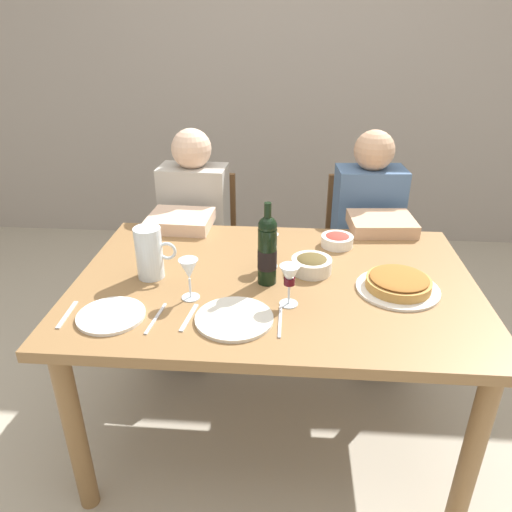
% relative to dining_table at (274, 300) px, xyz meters
% --- Properties ---
extents(ground_plane, '(8.00, 8.00, 0.00)m').
position_rel_dining_table_xyz_m(ground_plane, '(0.00, 0.00, -0.67)').
color(ground_plane, '#B2A893').
extents(back_wall, '(8.00, 0.10, 2.80)m').
position_rel_dining_table_xyz_m(back_wall, '(0.00, 2.16, 0.73)').
color(back_wall, '#A3998E').
rests_on(back_wall, ground).
extents(dining_table, '(1.50, 1.00, 0.76)m').
position_rel_dining_table_xyz_m(dining_table, '(0.00, 0.00, 0.00)').
color(dining_table, olive).
rests_on(dining_table, ground).
extents(wine_bottle, '(0.07, 0.07, 0.31)m').
position_rel_dining_table_xyz_m(wine_bottle, '(-0.03, -0.02, 0.23)').
color(wine_bottle, black).
rests_on(wine_bottle, dining_table).
extents(water_pitcher, '(0.16, 0.10, 0.20)m').
position_rel_dining_table_xyz_m(water_pitcher, '(-0.47, -0.01, 0.18)').
color(water_pitcher, silver).
rests_on(water_pitcher, dining_table).
extents(baked_tart, '(0.30, 0.30, 0.06)m').
position_rel_dining_table_xyz_m(baked_tart, '(0.45, -0.05, 0.12)').
color(baked_tart, white).
rests_on(baked_tart, dining_table).
extents(salad_bowl, '(0.14, 0.14, 0.06)m').
position_rel_dining_table_xyz_m(salad_bowl, '(0.26, 0.32, 0.12)').
color(salad_bowl, white).
rests_on(salad_bowl, dining_table).
extents(olive_bowl, '(0.16, 0.16, 0.07)m').
position_rel_dining_table_xyz_m(olive_bowl, '(0.14, 0.07, 0.13)').
color(olive_bowl, silver).
rests_on(olive_bowl, dining_table).
extents(wine_glass_left_diner, '(0.07, 0.07, 0.15)m').
position_rel_dining_table_xyz_m(wine_glass_left_diner, '(-0.29, -0.16, 0.20)').
color(wine_glass_left_diner, silver).
rests_on(wine_glass_left_diner, dining_table).
extents(wine_glass_right_diner, '(0.07, 0.07, 0.15)m').
position_rel_dining_table_xyz_m(wine_glass_right_diner, '(0.05, -0.17, 0.20)').
color(wine_glass_right_diner, silver).
rests_on(wine_glass_right_diner, dining_table).
extents(wine_glass_centre, '(0.07, 0.07, 0.14)m').
position_rel_dining_table_xyz_m(wine_glass_centre, '(-0.03, 0.10, 0.19)').
color(wine_glass_centre, silver).
rests_on(wine_glass_centre, dining_table).
extents(dinner_plate_left_setting, '(0.26, 0.26, 0.01)m').
position_rel_dining_table_xyz_m(dinner_plate_left_setting, '(-0.12, -0.28, 0.10)').
color(dinner_plate_left_setting, silver).
rests_on(dinner_plate_left_setting, dining_table).
extents(dinner_plate_right_setting, '(0.22, 0.22, 0.01)m').
position_rel_dining_table_xyz_m(dinner_plate_right_setting, '(-0.53, -0.30, 0.10)').
color(dinner_plate_right_setting, white).
rests_on(dinner_plate_right_setting, dining_table).
extents(fork_left_setting, '(0.03, 0.16, 0.00)m').
position_rel_dining_table_xyz_m(fork_left_setting, '(-0.27, -0.28, 0.09)').
color(fork_left_setting, silver).
rests_on(fork_left_setting, dining_table).
extents(knife_left_setting, '(0.01, 0.18, 0.00)m').
position_rel_dining_table_xyz_m(knife_left_setting, '(0.03, -0.28, 0.09)').
color(knife_left_setting, silver).
rests_on(knife_left_setting, dining_table).
extents(knife_right_setting, '(0.03, 0.18, 0.00)m').
position_rel_dining_table_xyz_m(knife_right_setting, '(-0.38, -0.30, 0.09)').
color(knife_right_setting, silver).
rests_on(knife_right_setting, dining_table).
extents(spoon_right_setting, '(0.02, 0.16, 0.00)m').
position_rel_dining_table_xyz_m(spoon_right_setting, '(-0.68, -0.30, 0.09)').
color(spoon_right_setting, silver).
rests_on(spoon_right_setting, dining_table).
extents(chair_left, '(0.42, 0.42, 0.87)m').
position_rel_dining_table_xyz_m(chair_left, '(-0.45, 0.88, -0.17)').
color(chair_left, brown).
rests_on(chair_left, ground).
extents(diner_left, '(0.35, 0.51, 1.16)m').
position_rel_dining_table_xyz_m(diner_left, '(-0.46, 0.64, -0.05)').
color(diner_left, '#B7B2A8').
rests_on(diner_left, ground).
extents(chair_right, '(0.43, 0.43, 0.87)m').
position_rel_dining_table_xyz_m(chair_right, '(0.44, 0.91, -0.17)').
color(chair_right, brown).
rests_on(chair_right, ground).
extents(diner_right, '(0.36, 0.52, 1.16)m').
position_rel_dining_table_xyz_m(diner_right, '(0.46, 0.67, -0.05)').
color(diner_right, '#4C6B93').
rests_on(diner_right, ground).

